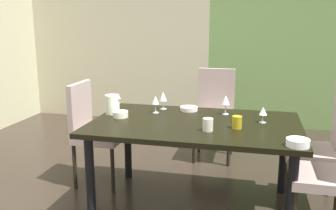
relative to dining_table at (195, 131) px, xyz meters
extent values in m
cube|color=beige|center=(-1.74, 2.73, 0.63)|extent=(3.00, 0.10, 2.59)
cube|color=#759954|center=(1.08, 2.73, 0.63)|extent=(2.63, 0.10, 2.59)
cube|color=black|center=(0.00, 0.00, 0.06)|extent=(1.69, 1.08, 0.04)
cylinder|color=black|center=(-0.75, 0.44, -0.31)|extent=(0.07, 0.07, 0.70)
cylinder|color=black|center=(0.75, 0.44, -0.31)|extent=(0.07, 0.07, 0.70)
cylinder|color=black|center=(-0.75, -0.44, -0.31)|extent=(0.07, 0.07, 0.70)
cylinder|color=black|center=(0.75, -0.44, -0.31)|extent=(0.07, 0.07, 0.70)
cube|color=#A78F87|center=(0.03, 1.17, -0.20)|extent=(0.44, 0.44, 0.07)
cube|color=#A78F87|center=(0.03, 1.37, 0.08)|extent=(0.42, 0.05, 0.55)
cylinder|color=black|center=(0.22, 0.98, -0.45)|extent=(0.04, 0.04, 0.43)
cylinder|color=black|center=(-0.16, 0.98, -0.45)|extent=(0.04, 0.04, 0.43)
cylinder|color=black|center=(0.22, 1.36, -0.45)|extent=(0.04, 0.04, 0.43)
cylinder|color=black|center=(-0.16, 1.36, -0.45)|extent=(0.04, 0.04, 0.43)
cube|color=#A78F87|center=(-0.96, 0.27, -0.20)|extent=(0.44, 0.44, 0.07)
cube|color=#A78F87|center=(-1.16, 0.27, 0.06)|extent=(0.05, 0.42, 0.52)
cylinder|color=black|center=(-0.77, 0.46, -0.45)|extent=(0.04, 0.04, 0.43)
cylinder|color=black|center=(-0.77, 0.08, -0.45)|extent=(0.04, 0.04, 0.43)
cylinder|color=black|center=(-1.15, 0.46, -0.45)|extent=(0.04, 0.04, 0.43)
cylinder|color=black|center=(-1.15, 0.08, -0.45)|extent=(0.04, 0.04, 0.43)
cube|color=#A78F87|center=(0.96, -0.27, -0.20)|extent=(0.44, 0.44, 0.07)
cylinder|color=black|center=(0.77, -0.08, -0.45)|extent=(0.04, 0.04, 0.43)
cube|color=#A78F87|center=(0.96, 0.27, -0.20)|extent=(0.44, 0.44, 0.07)
cylinder|color=black|center=(0.77, 0.08, -0.45)|extent=(0.04, 0.04, 0.43)
cylinder|color=black|center=(0.77, 0.46, -0.45)|extent=(0.04, 0.04, 0.43)
cylinder|color=black|center=(1.15, 0.46, -0.45)|extent=(0.04, 0.04, 0.43)
cylinder|color=silver|center=(0.22, 0.32, 0.08)|extent=(0.06, 0.06, 0.00)
cylinder|color=silver|center=(0.22, 0.32, 0.13)|extent=(0.01, 0.01, 0.09)
cone|color=silver|center=(0.22, 0.32, 0.21)|extent=(0.07, 0.07, 0.08)
cylinder|color=silver|center=(-0.37, 0.39, 0.08)|extent=(0.07, 0.07, 0.00)
cylinder|color=silver|center=(-0.37, 0.39, 0.12)|extent=(0.01, 0.01, 0.08)
cone|color=silver|center=(-0.37, 0.39, 0.20)|extent=(0.07, 0.07, 0.09)
cylinder|color=silver|center=(0.54, 0.11, 0.08)|extent=(0.06, 0.06, 0.00)
cylinder|color=silver|center=(0.54, 0.11, 0.11)|extent=(0.01, 0.01, 0.06)
cone|color=silver|center=(0.54, 0.11, 0.18)|extent=(0.07, 0.07, 0.07)
cylinder|color=silver|center=(-0.40, 0.23, 0.08)|extent=(0.06, 0.06, 0.00)
cylinder|color=silver|center=(-0.40, 0.23, 0.12)|extent=(0.01, 0.01, 0.08)
cone|color=silver|center=(-0.40, 0.23, 0.20)|extent=(0.06, 0.06, 0.08)
cylinder|color=white|center=(0.76, -0.45, 0.10)|extent=(0.15, 0.15, 0.05)
cylinder|color=white|center=(-0.65, 0.01, 0.11)|extent=(0.13, 0.13, 0.05)
cylinder|color=silver|center=(-0.12, 0.38, 0.10)|extent=(0.16, 0.16, 0.04)
cylinder|color=beige|center=(0.13, -0.23, 0.13)|extent=(0.08, 0.08, 0.10)
cylinder|color=#AF9218|center=(0.34, -0.11, 0.13)|extent=(0.08, 0.08, 0.10)
cylinder|color=white|center=(-0.76, 0.11, 0.16)|extent=(0.13, 0.13, 0.17)
cone|color=white|center=(-0.71, 0.11, 0.24)|extent=(0.04, 0.04, 0.03)
camera|label=1|loc=(0.47, -2.93, 0.89)|focal=40.00mm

